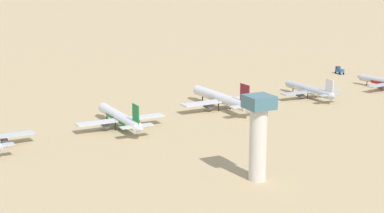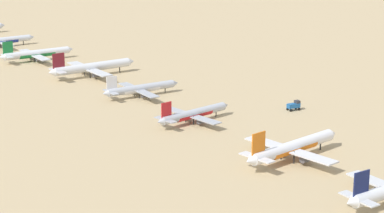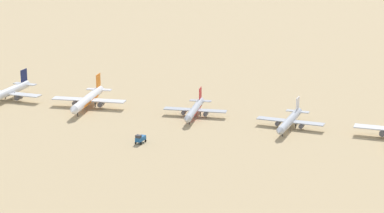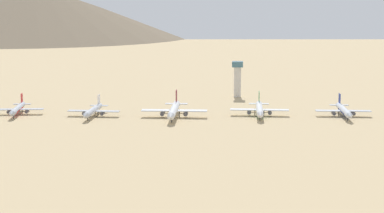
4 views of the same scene
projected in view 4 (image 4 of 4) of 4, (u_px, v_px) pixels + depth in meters
ground_plane at (178, 117)px, 354.19m from camera, size 2268.27×2268.27×0.00m
parked_jet_2 at (18, 109)px, 359.70m from camera, size 35.47×29.04×10.27m
parked_jet_3 at (93, 111)px, 353.83m from camera, size 36.33×29.43×10.50m
parked_jet_4 at (174, 110)px, 350.95m from camera, size 45.48×36.95×13.12m
parked_jet_5 at (259, 109)px, 355.60m from camera, size 40.70×33.01×11.75m
parked_jet_6 at (344, 110)px, 353.64m from camera, size 38.11×30.97×10.99m
control_tower at (237, 77)px, 422.74m from camera, size 7.20×7.20×23.80m
desert_hill_1 at (32, 4)px, 1070.27m from camera, size 547.27×547.27×106.99m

